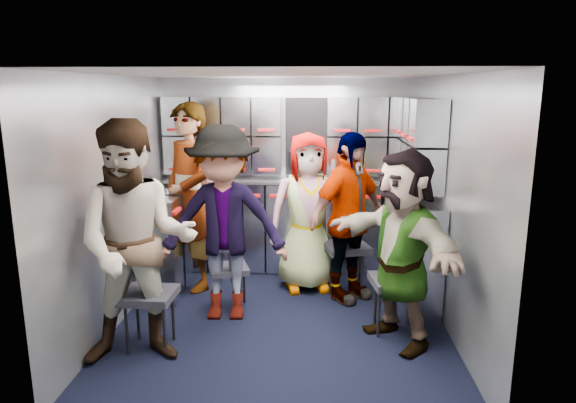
{
  "coord_description": "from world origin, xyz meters",
  "views": [
    {
      "loc": [
        0.28,
        -4.17,
        2.0
      ],
      "look_at": [
        0.03,
        0.35,
        0.99
      ],
      "focal_mm": 32.0,
      "sensor_mm": 36.0,
      "label": 1
    }
  ],
  "objects_px": {
    "attendant_arc_c": "(308,212)",
    "attendant_arc_d": "(348,218)",
    "attendant_arc_b": "(224,224)",
    "jump_seat_near_right": "(396,284)",
    "attendant_arc_e": "(401,248)",
    "jump_seat_near_left": "(149,298)",
    "attendant_arc_a": "(137,245)",
    "jump_seat_mid_left": "(229,271)",
    "attendant_standing": "(189,198)",
    "jump_seat_mid_right": "(346,250)",
    "jump_seat_center": "(308,245)"
  },
  "relations": [
    {
      "from": "attendant_arc_c",
      "to": "attendant_arc_d",
      "type": "bearing_deg",
      "value": -43.78
    },
    {
      "from": "attendant_arc_b",
      "to": "attendant_arc_c",
      "type": "height_order",
      "value": "attendant_arc_b"
    },
    {
      "from": "jump_seat_near_right",
      "to": "attendant_arc_e",
      "type": "distance_m",
      "value": 0.41
    },
    {
      "from": "jump_seat_near_left",
      "to": "attendant_arc_a",
      "type": "bearing_deg",
      "value": -90.0
    },
    {
      "from": "jump_seat_mid_left",
      "to": "attendant_arc_a",
      "type": "relative_size",
      "value": 0.24
    },
    {
      "from": "jump_seat_near_left",
      "to": "attendant_arc_a",
      "type": "xyz_separation_m",
      "value": [
        -0.0,
        -0.18,
        0.49
      ]
    },
    {
      "from": "jump_seat_near_right",
      "to": "attendant_arc_a",
      "type": "distance_m",
      "value": 2.08
    },
    {
      "from": "attendant_arc_b",
      "to": "attendant_arc_c",
      "type": "xyz_separation_m",
      "value": [
        0.71,
        0.71,
        -0.06
      ]
    },
    {
      "from": "jump_seat_near_left",
      "to": "attendant_arc_b",
      "type": "xyz_separation_m",
      "value": [
        0.49,
        0.59,
        0.44
      ]
    },
    {
      "from": "attendant_standing",
      "to": "jump_seat_near_right",
      "type": "bearing_deg",
      "value": 17.34
    },
    {
      "from": "jump_seat_near_left",
      "to": "jump_seat_near_right",
      "type": "bearing_deg",
      "value": 11.27
    },
    {
      "from": "jump_seat_mid_left",
      "to": "attendant_arc_c",
      "type": "distance_m",
      "value": 0.99
    },
    {
      "from": "jump_seat_near_right",
      "to": "attendant_arc_d",
      "type": "bearing_deg",
      "value": 118.62
    },
    {
      "from": "attendant_arc_a",
      "to": "attendant_arc_d",
      "type": "distance_m",
      "value": 2.01
    },
    {
      "from": "jump_seat_mid_right",
      "to": "attendant_arc_d",
      "type": "height_order",
      "value": "attendant_arc_d"
    },
    {
      "from": "jump_seat_near_right",
      "to": "attendant_arc_c",
      "type": "relative_size",
      "value": 0.3
    },
    {
      "from": "jump_seat_near_left",
      "to": "jump_seat_near_right",
      "type": "relative_size",
      "value": 0.99
    },
    {
      "from": "jump_seat_center",
      "to": "attendant_standing",
      "type": "distance_m",
      "value": 1.31
    },
    {
      "from": "attendant_arc_a",
      "to": "attendant_arc_b",
      "type": "xyz_separation_m",
      "value": [
        0.49,
        0.77,
        -0.05
      ]
    },
    {
      "from": "attendant_arc_c",
      "to": "attendant_arc_e",
      "type": "relative_size",
      "value": 1.01
    },
    {
      "from": "attendant_arc_a",
      "to": "attendant_arc_e",
      "type": "xyz_separation_m",
      "value": [
        1.94,
        0.39,
        -0.12
      ]
    },
    {
      "from": "attendant_arc_a",
      "to": "jump_seat_near_right",
      "type": "bearing_deg",
      "value": 4.31
    },
    {
      "from": "jump_seat_mid_right",
      "to": "attendant_arc_c",
      "type": "distance_m",
      "value": 0.53
    },
    {
      "from": "jump_seat_center",
      "to": "attendant_arc_b",
      "type": "bearing_deg",
      "value": -128.58
    },
    {
      "from": "jump_seat_near_left",
      "to": "jump_seat_mid_right",
      "type": "relative_size",
      "value": 0.93
    },
    {
      "from": "attendant_arc_c",
      "to": "jump_seat_center",
      "type": "bearing_deg",
      "value": 79.65
    },
    {
      "from": "jump_seat_mid_right",
      "to": "jump_seat_near_right",
      "type": "xyz_separation_m",
      "value": [
        0.36,
        -0.84,
        -0.02
      ]
    },
    {
      "from": "jump_seat_mid_left",
      "to": "jump_seat_mid_right",
      "type": "distance_m",
      "value": 1.19
    },
    {
      "from": "attendant_arc_c",
      "to": "attendant_arc_e",
      "type": "bearing_deg",
      "value": -66.12
    },
    {
      "from": "jump_seat_near_left",
      "to": "attendant_arc_e",
      "type": "xyz_separation_m",
      "value": [
        1.94,
        0.21,
        0.37
      ]
    },
    {
      "from": "jump_seat_near_left",
      "to": "attendant_standing",
      "type": "relative_size",
      "value": 0.25
    },
    {
      "from": "attendant_standing",
      "to": "attendant_arc_d",
      "type": "distance_m",
      "value": 1.57
    },
    {
      "from": "jump_seat_mid_right",
      "to": "attendant_arc_c",
      "type": "xyz_separation_m",
      "value": [
        -0.38,
        0.07,
        0.36
      ]
    },
    {
      "from": "jump_seat_near_right",
      "to": "jump_seat_center",
      "type": "bearing_deg",
      "value": 124.23
    },
    {
      "from": "attendant_arc_b",
      "to": "attendant_arc_e",
      "type": "relative_size",
      "value": 1.09
    },
    {
      "from": "jump_seat_near_right",
      "to": "attendant_arc_e",
      "type": "xyz_separation_m",
      "value": [
        0.0,
        -0.18,
        0.37
      ]
    },
    {
      "from": "attendant_arc_a",
      "to": "attendant_arc_c",
      "type": "xyz_separation_m",
      "value": [
        1.2,
        1.48,
        -0.11
      ]
    },
    {
      "from": "jump_seat_near_left",
      "to": "attendant_arc_d",
      "type": "xyz_separation_m",
      "value": [
        1.58,
        1.05,
        0.39
      ]
    },
    {
      "from": "jump_seat_near_left",
      "to": "attendant_arc_e",
      "type": "relative_size",
      "value": 0.3
    },
    {
      "from": "attendant_arc_d",
      "to": "attendant_standing",
      "type": "bearing_deg",
      "value": 128.46
    },
    {
      "from": "attendant_arc_a",
      "to": "attendant_arc_b",
      "type": "relative_size",
      "value": 1.06
    },
    {
      "from": "attendant_arc_b",
      "to": "attendant_arc_d",
      "type": "relative_size",
      "value": 1.06
    },
    {
      "from": "attendant_standing",
      "to": "attendant_arc_d",
      "type": "xyz_separation_m",
      "value": [
        1.55,
        -0.22,
        -0.13
      ]
    },
    {
      "from": "attendant_standing",
      "to": "jump_seat_center",
      "type": "bearing_deg",
      "value": 52.46
    },
    {
      "from": "jump_seat_mid_right",
      "to": "jump_seat_mid_left",
      "type": "bearing_deg",
      "value": -157.34
    },
    {
      "from": "jump_seat_near_right",
      "to": "attendant_arc_c",
      "type": "xyz_separation_m",
      "value": [
        -0.75,
        0.92,
        0.38
      ]
    },
    {
      "from": "jump_seat_mid_left",
      "to": "attendant_arc_e",
      "type": "relative_size",
      "value": 0.27
    },
    {
      "from": "jump_seat_center",
      "to": "jump_seat_near_right",
      "type": "distance_m",
      "value": 1.32
    },
    {
      "from": "attendant_arc_b",
      "to": "attendant_arc_c",
      "type": "bearing_deg",
      "value": 42.55
    },
    {
      "from": "attendant_arc_b",
      "to": "attendant_arc_e",
      "type": "distance_m",
      "value": 1.51
    }
  ]
}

